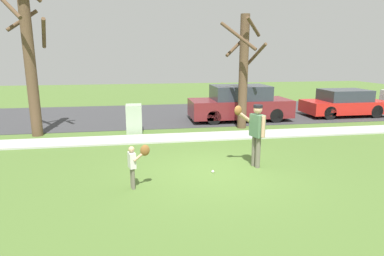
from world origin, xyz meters
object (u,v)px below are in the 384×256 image
(street_tree_near, at_px, (244,69))
(baseball, at_px, (213,172))
(street_tree_far, at_px, (29,53))
(parked_hatchback_red, at_px, (344,103))
(person_child, at_px, (136,160))
(utility_cabinet, at_px, (134,119))
(parked_suv_maroon, at_px, (240,104))
(person_adult, at_px, (255,129))

(street_tree_near, bearing_deg, baseball, -115.61)
(street_tree_far, height_order, parked_hatchback_red, street_tree_far)
(baseball, distance_m, street_tree_near, 6.13)
(person_child, relative_size, utility_cabinet, 0.94)
(street_tree_far, relative_size, parked_hatchback_red, 1.46)
(utility_cabinet, distance_m, street_tree_near, 4.89)
(person_child, relative_size, parked_suv_maroon, 0.22)
(parked_hatchback_red, bearing_deg, street_tree_far, 7.31)
(baseball, bearing_deg, person_child, -160.62)
(parked_hatchback_red, bearing_deg, person_child, 36.11)
(person_child, height_order, parked_suv_maroon, parked_suv_maroon)
(utility_cabinet, relative_size, street_tree_far, 0.19)
(baseball, relative_size, utility_cabinet, 0.07)
(baseball, bearing_deg, street_tree_far, 138.82)
(parked_hatchback_red, bearing_deg, baseball, 39.32)
(street_tree_near, height_order, street_tree_far, street_tree_far)
(person_adult, bearing_deg, parked_hatchback_red, -153.66)
(person_adult, bearing_deg, person_child, 0.93)
(person_child, bearing_deg, baseball, 3.11)
(street_tree_far, bearing_deg, parked_hatchback_red, 7.31)
(person_adult, height_order, street_tree_near, street_tree_near)
(baseball, height_order, utility_cabinet, utility_cabinet)
(person_child, bearing_deg, street_tree_near, 36.36)
(baseball, bearing_deg, parked_hatchback_red, 39.32)
(street_tree_near, bearing_deg, parked_suv_maroon, 75.88)
(person_child, relative_size, parked_hatchback_red, 0.26)
(parked_hatchback_red, bearing_deg, parked_suv_maroon, 1.60)
(parked_suv_maroon, height_order, parked_hatchback_red, parked_suv_maroon)
(person_adult, relative_size, parked_hatchback_red, 0.43)
(street_tree_near, bearing_deg, utility_cabinet, -177.97)
(person_adult, distance_m, parked_suv_maroon, 6.57)
(baseball, xyz_separation_m, street_tree_far, (-5.74, 5.02, 3.05))
(person_adult, distance_m, utility_cabinet, 5.69)
(street_tree_far, relative_size, parked_suv_maroon, 1.24)
(baseball, height_order, parked_hatchback_red, parked_hatchback_red)
(person_child, distance_m, baseball, 2.19)
(person_child, height_order, baseball, person_child)
(street_tree_near, distance_m, parked_hatchback_red, 6.42)
(person_adult, height_order, street_tree_far, street_tree_far)
(person_child, height_order, utility_cabinet, utility_cabinet)
(utility_cabinet, bearing_deg, street_tree_near, 2.03)
(person_adult, height_order, utility_cabinet, person_adult)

